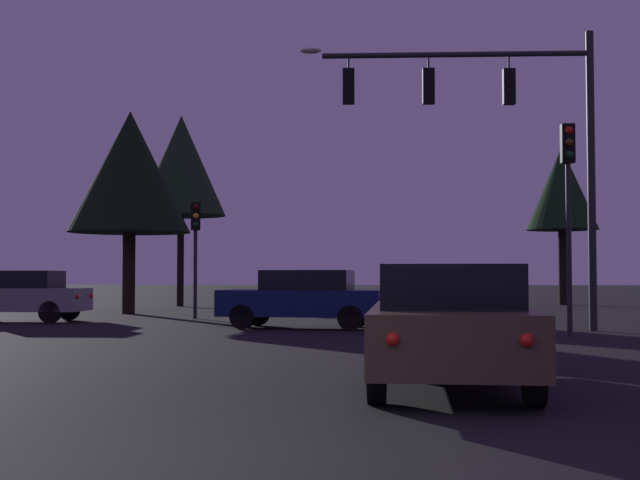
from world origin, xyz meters
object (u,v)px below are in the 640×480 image
traffic_signal_mast_arm (498,119)px  tree_behind_sign (562,189)px  car_nearside_lane (448,323)px  car_crossing_left (303,298)px  traffic_light_corner_right (196,235)px  car_crossing_right (16,295)px  tree_left_far (130,172)px  tree_right_cluster (181,166)px  traffic_light_corner_left (568,187)px

traffic_signal_mast_arm → tree_behind_sign: bearing=74.8°
car_nearside_lane → tree_behind_sign: size_ratio=0.60×
car_crossing_left → tree_behind_sign: size_ratio=0.60×
car_nearside_lane → traffic_signal_mast_arm: bearing=80.2°
traffic_light_corner_right → car_crossing_left: bearing=-46.9°
car_crossing_right → tree_left_far: tree_left_far is taller
tree_left_far → car_nearside_lane: bearing=-61.0°
traffic_light_corner_right → car_crossing_left: size_ratio=0.84×
tree_left_far → car_crossing_right: bearing=-108.7°
traffic_signal_mast_arm → car_crossing_left: traffic_signal_mast_arm is taller
traffic_light_corner_right → car_crossing_right: 5.67m
car_nearside_lane → tree_left_far: tree_left_far is taller
car_crossing_right → tree_left_far: (1.74, 5.12, 4.29)m
traffic_signal_mast_arm → tree_right_cluster: size_ratio=0.89×
traffic_signal_mast_arm → car_crossing_right: 14.89m
tree_right_cluster → car_crossing_right: bearing=-97.9°
traffic_signal_mast_arm → traffic_light_corner_left: bearing=-51.0°
tree_behind_sign → traffic_light_corner_right: bearing=-135.9°
traffic_light_corner_right → tree_behind_sign: size_ratio=0.50×
car_crossing_left → tree_right_cluster: bearing=116.6°
traffic_signal_mast_arm → traffic_light_corner_left: 2.91m
tree_right_cluster → car_nearside_lane: bearing=-68.0°
tree_behind_sign → tree_right_cluster: 17.55m
car_crossing_left → tree_behind_sign: 20.91m
tree_behind_sign → tree_right_cluster: tree_right_cluster is taller
tree_behind_sign → car_crossing_left: bearing=-119.3°
car_nearside_lane → tree_right_cluster: bearing=112.0°
traffic_signal_mast_arm → tree_left_far: 14.49m
car_crossing_left → tree_right_cluster: size_ratio=0.52×
tree_behind_sign → tree_left_far: (-17.17, -10.49, -0.29)m
car_crossing_left → tree_behind_sign: tree_behind_sign is taller
traffic_light_corner_left → car_crossing_right: 16.14m
traffic_light_corner_right → traffic_light_corner_left: bearing=-32.1°
car_crossing_left → tree_right_cluster: (-7.20, 14.38, 5.44)m
traffic_signal_mast_arm → traffic_light_corner_right: size_ratio=2.02×
traffic_light_corner_left → car_nearside_lane: 9.96m
traffic_light_corner_left → car_crossing_left: bearing=160.5°
traffic_light_corner_left → traffic_light_corner_right: traffic_light_corner_left is taller
tree_left_far → traffic_signal_mast_arm: bearing=-32.8°
car_crossing_left → tree_left_far: bearing=134.5°
traffic_signal_mast_arm → car_nearside_lane: 11.82m
traffic_signal_mast_arm → traffic_light_corner_left: size_ratio=1.55×
traffic_signal_mast_arm → tree_behind_sign: traffic_signal_mast_arm is taller
car_nearside_lane → car_crossing_left: bearing=105.6°
traffic_light_corner_left → car_crossing_right: size_ratio=1.13×
traffic_light_corner_left → car_nearside_lane: size_ratio=1.10×
traffic_light_corner_left → tree_right_cluster: 21.67m
car_crossing_right → tree_right_cluster: (1.70, 12.21, 5.44)m
traffic_light_corner_left → car_crossing_left: 7.27m
traffic_signal_mast_arm → car_nearside_lane: size_ratio=1.70×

